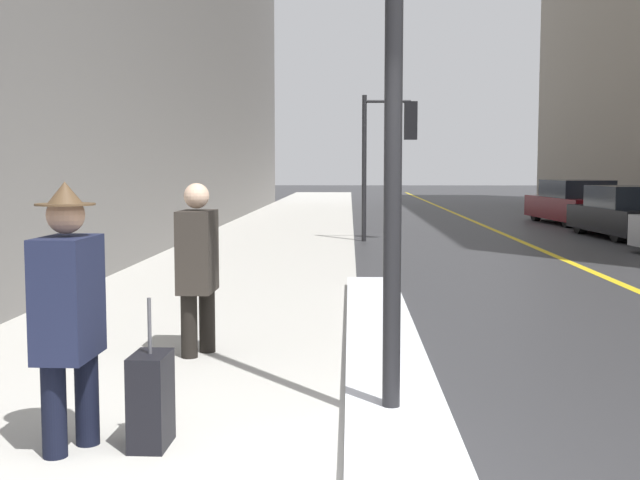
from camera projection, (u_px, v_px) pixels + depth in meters
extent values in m
cube|color=#B2AFA8|center=(269.00, 242.00, 18.87)|extent=(4.00, 80.00, 0.01)
cube|color=gold|center=(526.00, 243.00, 18.66)|extent=(0.16, 80.00, 0.00)
cube|color=silver|center=(383.00, 342.00, 7.75)|extent=(0.70, 8.31, 0.14)
cylinder|color=black|center=(394.00, 17.00, 5.20)|extent=(0.12, 0.12, 5.45)
cylinder|color=black|center=(364.00, 169.00, 19.11)|extent=(0.11, 0.11, 3.48)
cylinder|color=black|center=(388.00, 101.00, 18.97)|extent=(1.10, 0.11, 0.07)
cube|color=black|center=(411.00, 121.00, 19.01)|extent=(0.31, 0.21, 0.90)
sphere|color=red|center=(410.00, 109.00, 19.10)|extent=(0.19, 0.19, 0.19)
sphere|color=orange|center=(410.00, 121.00, 19.13)|extent=(0.19, 0.19, 0.19)
sphere|color=green|center=(410.00, 133.00, 19.15)|extent=(0.19, 0.19, 0.19)
cylinder|color=black|center=(86.00, 380.00, 5.01)|extent=(0.15, 0.15, 0.85)
cylinder|color=black|center=(53.00, 390.00, 4.79)|extent=(0.15, 0.15, 0.85)
cube|color=#191E38|center=(68.00, 298.00, 4.85)|extent=(0.31, 0.52, 0.74)
sphere|color=tan|center=(66.00, 215.00, 4.80)|extent=(0.23, 0.23, 0.23)
cylinder|color=#4C3823|center=(65.00, 204.00, 4.80)|extent=(0.36, 0.36, 0.01)
cone|color=#4C3823|center=(65.00, 193.00, 4.79)|extent=(0.22, 0.22, 0.14)
cylinder|color=black|center=(207.00, 308.00, 7.54)|extent=(0.15, 0.15, 0.86)
cylinder|color=black|center=(189.00, 312.00, 7.32)|extent=(0.15, 0.15, 0.86)
cube|color=#2D2823|center=(197.00, 251.00, 7.38)|extent=(0.32, 0.53, 0.75)
sphere|color=beige|center=(197.00, 196.00, 7.34)|extent=(0.23, 0.23, 0.23)
cube|color=black|center=(628.00, 220.00, 20.21)|extent=(2.03, 4.24, 0.61)
cube|color=black|center=(631.00, 197.00, 20.06)|extent=(1.76, 2.25, 0.55)
cylinder|color=black|center=(581.00, 221.00, 21.48)|extent=(0.26, 0.69, 0.68)
cylinder|color=black|center=(637.00, 221.00, 21.52)|extent=(0.26, 0.69, 0.68)
cylinder|color=black|center=(619.00, 228.00, 18.93)|extent=(0.26, 0.69, 0.68)
cube|color=#600F14|center=(574.00, 208.00, 25.21)|extent=(2.09, 4.98, 0.69)
cube|color=black|center=(576.00, 189.00, 25.03)|extent=(1.77, 2.65, 0.54)
cylinder|color=black|center=(536.00, 211.00, 26.69)|extent=(0.26, 0.71, 0.69)
cylinder|color=black|center=(579.00, 210.00, 26.75)|extent=(0.26, 0.71, 0.69)
cylinder|color=black|center=(568.00, 216.00, 23.69)|extent=(0.26, 0.71, 0.69)
cylinder|color=black|center=(616.00, 216.00, 23.76)|extent=(0.26, 0.71, 0.69)
cube|color=black|center=(151.00, 401.00, 4.98)|extent=(0.23, 0.36, 0.60)
cylinder|color=#4C4C51|center=(150.00, 326.00, 4.94)|extent=(0.02, 0.02, 0.35)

